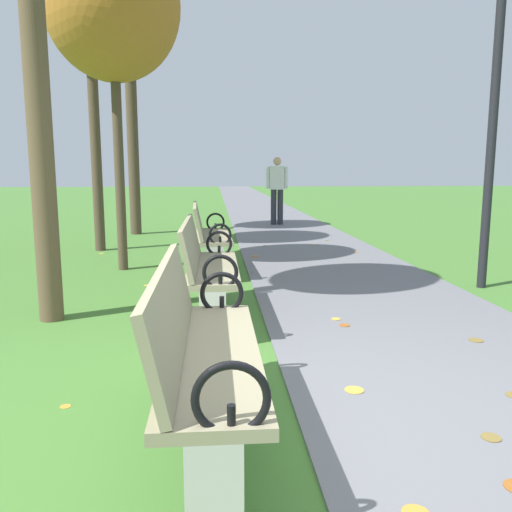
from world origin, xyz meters
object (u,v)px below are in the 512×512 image
pedestrian_walking (277,187)px  tree_2 (112,6)px  park_bench_1 (202,352)px  park_bench_3 (209,236)px  tree_4 (128,10)px  lamp_post (496,79)px  park_bench_2 (207,268)px

pedestrian_walking → tree_2: bearing=-116.5°
park_bench_1 → tree_2: tree_2 is taller
park_bench_3 → tree_4: tree_4 is taller
tree_4 → park_bench_1: bearing=-79.8°
tree_4 → lamp_post: size_ratio=1.60×
park_bench_2 → pedestrian_walking: pedestrian_walking is taller
park_bench_2 → park_bench_3: size_ratio=0.99×
park_bench_1 → pedestrian_walking: bearing=81.2°
tree_2 → lamp_post: 4.67m
park_bench_2 → lamp_post: bearing=19.3°
park_bench_2 → tree_4: 7.85m
park_bench_1 → park_bench_2: bearing=90.0°
park_bench_3 → tree_2: bearing=166.5°
tree_4 → park_bench_2: bearing=-76.6°
park_bench_1 → park_bench_3: (0.00, 4.46, 0.00)m
tree_2 → lamp_post: size_ratio=1.24×
park_bench_1 → tree_4: bearing=100.2°
park_bench_1 → tree_4: (-1.57, 8.78, 3.98)m
park_bench_2 → tree_2: bearing=114.7°
park_bench_2 → park_bench_3: (0.00, 2.27, 0.00)m
tree_2 → pedestrian_walking: tree_2 is taller
park_bench_1 → pedestrian_walking: size_ratio=0.99×
park_bench_1 → pedestrian_walking: pedestrian_walking is taller
lamp_post → pedestrian_walking: bearing=102.4°
park_bench_2 → tree_4: size_ratio=0.29×
park_bench_1 → park_bench_3: size_ratio=0.99×
tree_2 → park_bench_3: bearing=-13.5°
park_bench_3 → tree_2: 3.13m
tree_4 → lamp_post: 7.54m
park_bench_3 → tree_4: 6.08m
park_bench_1 → park_bench_2: 2.19m
park_bench_3 → tree_4: bearing=110.0°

